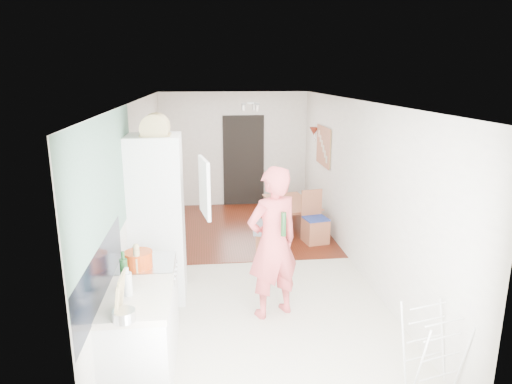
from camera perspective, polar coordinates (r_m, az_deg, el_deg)
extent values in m
cube|color=beige|center=(7.05, -0.68, -9.44)|extent=(3.20, 7.00, 0.01)
cube|color=#591B12|center=(8.76, -1.91, -4.50)|extent=(3.20, 3.30, 0.01)
cube|color=gray|center=(4.62, -18.14, 1.11)|extent=(0.02, 3.00, 1.30)
cube|color=black|center=(4.33, -18.76, -9.65)|extent=(0.02, 1.90, 0.50)
cube|color=black|center=(10.10, -1.56, 3.90)|extent=(0.90, 0.04, 2.00)
cube|color=white|center=(4.61, -14.36, -17.87)|extent=(0.60, 0.90, 0.86)
cube|color=beige|center=(4.38, -14.75, -12.77)|extent=(0.62, 0.92, 0.06)
cube|color=white|center=(5.25, -13.28, -13.41)|extent=(0.60, 0.60, 0.88)
cube|color=silver|center=(5.05, -13.58, -8.79)|extent=(0.60, 0.60, 0.04)
cube|color=white|center=(5.94, -12.24, -3.35)|extent=(0.66, 0.66, 2.15)
cube|color=white|center=(5.49, -6.46, 0.57)|extent=(0.14, 0.56, 0.70)
cube|color=white|center=(5.79, -9.44, 1.20)|extent=(0.02, 0.52, 0.66)
cube|color=tan|center=(8.70, 8.46, 5.69)|extent=(0.03, 0.90, 0.70)
cube|color=#AB5D3A|center=(8.70, 8.37, 5.69)|extent=(0.00, 0.94, 0.74)
cone|color=maroon|center=(9.29, 7.24, 7.54)|extent=(0.18, 0.18, 0.16)
imported|color=#D45053|center=(5.37, 2.14, -4.71)|extent=(0.94, 0.79, 2.19)
imported|color=#AB5D3A|center=(8.88, 4.58, -2.92)|extent=(0.84, 1.26, 0.41)
cube|color=gray|center=(7.37, 1.36, -4.48)|extent=(0.48, 0.48, 0.17)
cylinder|color=#CC3F0F|center=(4.92, -14.47, -8.17)|extent=(0.31, 0.31, 0.17)
cylinder|color=silver|center=(3.98, -16.18, -14.60)|extent=(0.23, 0.23, 0.09)
cylinder|color=#19431C|center=(5.20, 3.46, -4.04)|extent=(0.06, 0.06, 0.28)
cylinder|color=#19431C|center=(4.46, -16.14, -9.84)|extent=(0.08, 0.08, 0.30)
cylinder|color=#19431C|center=(4.49, -16.14, -9.84)|extent=(0.08, 0.08, 0.28)
cylinder|color=silver|center=(4.36, -15.77, -11.02)|extent=(0.10, 0.10, 0.21)
cylinder|color=tan|center=(4.81, -14.65, -8.40)|extent=(0.07, 0.07, 0.22)
cylinder|color=tan|center=(4.81, -14.66, -8.32)|extent=(0.07, 0.07, 0.23)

